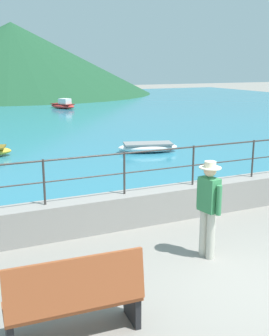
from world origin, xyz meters
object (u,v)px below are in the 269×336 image
boat_5 (63,105)px  person_walking (209,205)px  bench_main (75,298)px  boat_0 (148,147)px

boat_5 → person_walking: bearing=-99.5°
bench_main → boat_0: bearing=59.2°
person_walking → boat_0: (2.98, 8.44, -0.72)m
bench_main → boat_5: 27.94m
person_walking → boat_5: bearing=80.5°
person_walking → boat_5: size_ratio=0.72×
bench_main → boat_5: (7.09, 27.03, -0.23)m
bench_main → boat_5: size_ratio=0.71×
bench_main → person_walking: 3.09m
person_walking → boat_0: person_walking is taller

